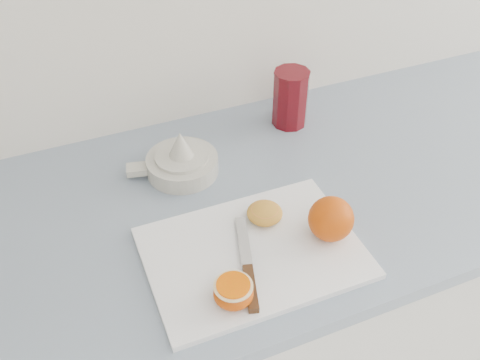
{
  "coord_description": "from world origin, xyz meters",
  "views": [
    {
      "loc": [
        -0.5,
        0.99,
        1.59
      ],
      "look_at": [
        -0.22,
        1.67,
        0.96
      ],
      "focal_mm": 40.0,
      "sensor_mm": 36.0,
      "label": 1
    }
  ],
  "objects_px": {
    "citrus_juicer": "(181,161)",
    "red_tumbler": "(290,100)",
    "half_orange": "(233,292)",
    "cutting_board": "(253,253)",
    "counter": "(265,319)"
  },
  "relations": [
    {
      "from": "counter",
      "to": "citrus_juicer",
      "type": "bearing_deg",
      "value": 142.61
    },
    {
      "from": "citrus_juicer",
      "to": "red_tumbler",
      "type": "distance_m",
      "value": 0.29
    },
    {
      "from": "counter",
      "to": "cutting_board",
      "type": "distance_m",
      "value": 0.48
    },
    {
      "from": "half_orange",
      "to": "red_tumbler",
      "type": "distance_m",
      "value": 0.52
    },
    {
      "from": "red_tumbler",
      "to": "citrus_juicer",
      "type": "bearing_deg",
      "value": -165.11
    },
    {
      "from": "half_orange",
      "to": "citrus_juicer",
      "type": "relative_size",
      "value": 0.34
    },
    {
      "from": "cutting_board",
      "to": "red_tumbler",
      "type": "distance_m",
      "value": 0.42
    },
    {
      "from": "half_orange",
      "to": "counter",
      "type": "bearing_deg",
      "value": 52.6
    },
    {
      "from": "counter",
      "to": "citrus_juicer",
      "type": "relative_size",
      "value": 13.73
    },
    {
      "from": "citrus_juicer",
      "to": "red_tumbler",
      "type": "height_order",
      "value": "red_tumbler"
    },
    {
      "from": "cutting_board",
      "to": "half_orange",
      "type": "height_order",
      "value": "half_orange"
    },
    {
      "from": "citrus_juicer",
      "to": "red_tumbler",
      "type": "bearing_deg",
      "value": 14.89
    },
    {
      "from": "citrus_juicer",
      "to": "red_tumbler",
      "type": "xyz_separation_m",
      "value": [
        0.28,
        0.07,
        0.03
      ]
    },
    {
      "from": "cutting_board",
      "to": "citrus_juicer",
      "type": "bearing_deg",
      "value": 99.51
    },
    {
      "from": "counter",
      "to": "citrus_juicer",
      "type": "height_order",
      "value": "citrus_juicer"
    }
  ]
}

